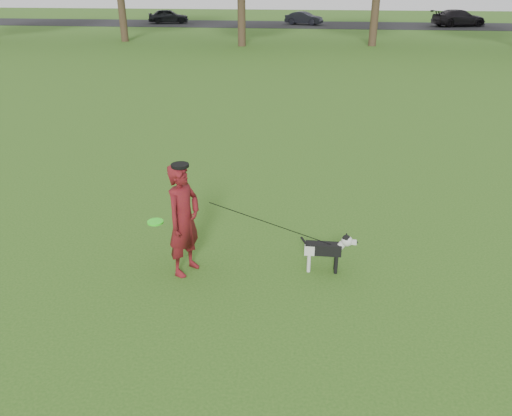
# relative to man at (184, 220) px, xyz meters

# --- Properties ---
(ground) EXTENTS (120.00, 120.00, 0.00)m
(ground) POSITION_rel_man_xyz_m (1.31, 0.08, -0.85)
(ground) COLOR #285116
(ground) RESTS_ON ground
(road) EXTENTS (120.00, 7.00, 0.02)m
(road) POSITION_rel_man_xyz_m (1.31, 40.08, -0.84)
(road) COLOR black
(road) RESTS_ON ground
(man) EXTENTS (0.62, 0.73, 1.70)m
(man) POSITION_rel_man_xyz_m (0.00, 0.00, 0.00)
(man) COLOR #580C1D
(man) RESTS_ON ground
(dog) EXTENTS (0.84, 0.17, 0.64)m
(dog) POSITION_rel_man_xyz_m (2.09, 0.23, -0.46)
(dog) COLOR black
(dog) RESTS_ON ground
(car_left) EXTENTS (3.75, 2.16, 1.20)m
(car_left) POSITION_rel_man_xyz_m (-11.30, 40.08, -0.23)
(car_left) COLOR black
(car_left) RESTS_ON road
(car_mid) EXTENTS (3.40, 2.06, 1.06)m
(car_mid) POSITION_rel_man_xyz_m (0.76, 40.08, -0.30)
(car_mid) COLOR black
(car_mid) RESTS_ON road
(car_right) EXTENTS (4.91, 3.22, 1.32)m
(car_right) POSITION_rel_man_xyz_m (13.75, 40.08, -0.17)
(car_right) COLOR black
(car_right) RESTS_ON road
(man_held_items) EXTENTS (2.71, 0.47, 1.28)m
(man_held_items) POSITION_rel_man_xyz_m (1.29, 0.09, -0.04)
(man_held_items) COLOR #2EFF20
(man_held_items) RESTS_ON ground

